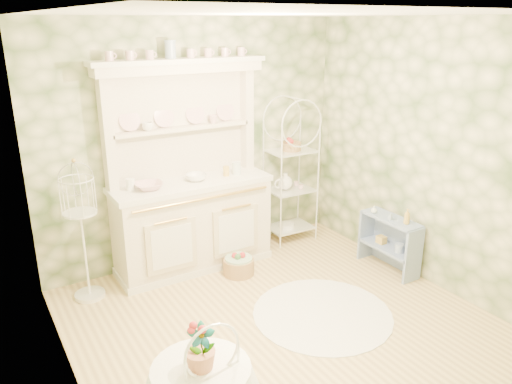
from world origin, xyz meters
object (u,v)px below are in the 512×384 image
side_shelf (389,244)px  kitchen_dresser (191,169)px  bakers_rack (291,172)px  floor_basket (239,264)px  birdcage_stand (82,232)px

side_shelf → kitchen_dresser: bearing=144.9°
kitchen_dresser → bakers_rack: (1.37, 0.07, -0.27)m
bakers_rack → floor_basket: bearing=-152.0°
bakers_rack → floor_basket: 1.38m
kitchen_dresser → birdcage_stand: size_ratio=1.62×
floor_basket → birdcage_stand: bearing=166.4°
kitchen_dresser → floor_basket: size_ratio=5.99×
bakers_rack → side_shelf: 1.47m
birdcage_stand → floor_basket: (1.53, -0.37, -0.58)m
floor_basket → side_shelf: bearing=-26.9°
kitchen_dresser → side_shelf: 2.34m
side_shelf → bakers_rack: bearing=108.0°
side_shelf → floor_basket: side_shelf is taller
kitchen_dresser → side_shelf: size_ratio=3.20×
side_shelf → floor_basket: 1.69m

